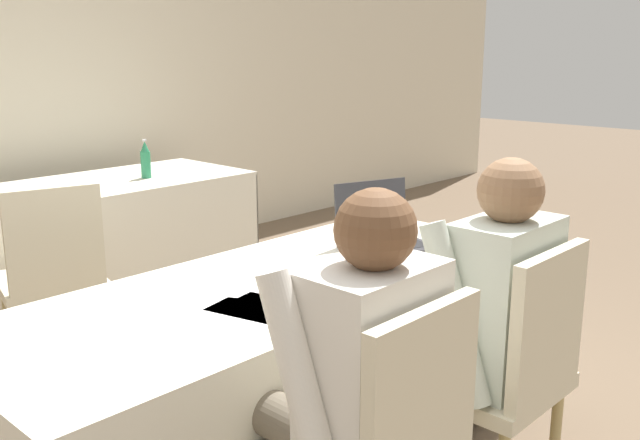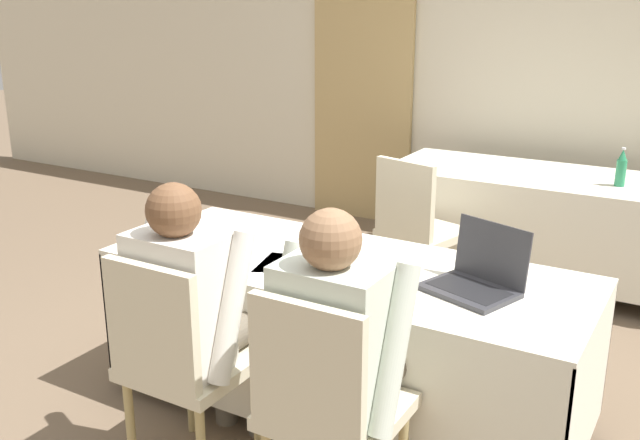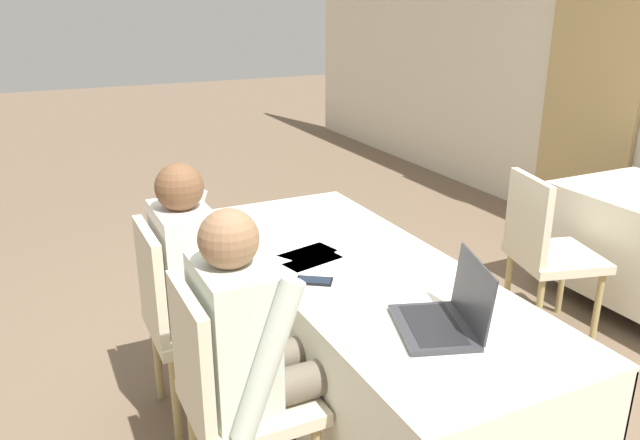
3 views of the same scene
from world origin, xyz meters
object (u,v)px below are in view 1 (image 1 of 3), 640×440
laptop (383,236)px  water_bottle (146,161)px  person_checkered_shirt (349,379)px  person_white_shirt (480,313)px  chair_far_spare (52,272)px  chair_near_right (507,368)px  cell_phone (337,294)px

laptop → water_bottle: size_ratio=1.70×
laptop → water_bottle: bearing=102.7°
person_checkered_shirt → person_white_shirt: bearing=-180.0°
chair_far_spare → person_white_shirt: (0.51, -1.87, 0.16)m
chair_far_spare → person_white_shirt: 1.95m
chair_near_right → person_checkered_shirt: (-0.64, 0.10, 0.16)m
laptop → person_checkered_shirt: size_ratio=0.34×
chair_far_spare → person_white_shirt: size_ratio=0.78×
person_checkered_shirt → laptop: bearing=-146.1°
cell_phone → person_white_shirt: size_ratio=0.14×
water_bottle → chair_far_spare: water_bottle is taller
chair_near_right → person_white_shirt: person_white_shirt is taller
cell_phone → person_white_shirt: 0.46m
laptop → person_checkered_shirt: 1.09m
laptop → chair_far_spare: laptop is taller
chair_far_spare → person_white_shirt: bearing=120.3°
chair_near_right → person_white_shirt: 0.19m
cell_phone → person_checkered_shirt: 0.51m
water_bottle → chair_near_right: (-0.48, -2.72, -0.31)m
chair_near_right → laptop: bearing=-110.1°
laptop → chair_far_spare: (-0.77, 1.27, -0.25)m
laptop → chair_near_right: size_ratio=0.44×
laptop → cell_phone: 0.60m
chair_far_spare → chair_near_right: bearing=119.5°
person_checkered_shirt → person_white_shirt: size_ratio=1.00×
water_bottle → person_white_shirt: 2.67m
water_bottle → person_checkered_shirt: 2.85m
laptop → person_white_shirt: bearing=-94.2°
laptop → chair_near_right: bearing=-91.0°
cell_phone → chair_near_right: bearing=-24.2°
laptop → person_white_shirt: size_ratio=0.34×
laptop → chair_near_right: laptop is taller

